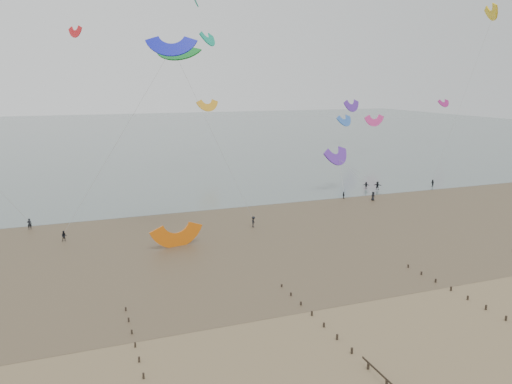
% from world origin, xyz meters
% --- Properties ---
extents(ground, '(500.00, 500.00, 0.00)m').
position_xyz_m(ground, '(0.00, 0.00, 0.00)').
color(ground, brown).
rests_on(ground, ground).
extents(sea_and_shore, '(500.00, 665.00, 0.03)m').
position_xyz_m(sea_and_shore, '(-4.08, 34.40, 0.01)').
color(sea_and_shore, '#475654').
rests_on(sea_and_shore, ground).
extents(kitesurfer_lead, '(0.72, 0.50, 1.88)m').
position_xyz_m(kitesurfer_lead, '(-25.48, 48.16, 0.94)').
color(kitesurfer_lead, black).
rests_on(kitesurfer_lead, ground).
extents(kitesurfers, '(133.59, 20.94, 1.89)m').
position_xyz_m(kitesurfers, '(26.15, 48.02, 0.88)').
color(kitesurfers, black).
rests_on(kitesurfers, ground).
extents(grounded_kite, '(7.60, 6.41, 3.71)m').
position_xyz_m(grounded_kite, '(-4.51, 31.11, 0.00)').
color(grounded_kite, '#DC620D').
rests_on(grounded_kite, ground).
extents(kites_airborne, '(236.77, 111.32, 42.81)m').
position_xyz_m(kites_airborne, '(-1.82, 91.34, 20.02)').
color(kites_airborne, blue).
rests_on(kites_airborne, ground).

